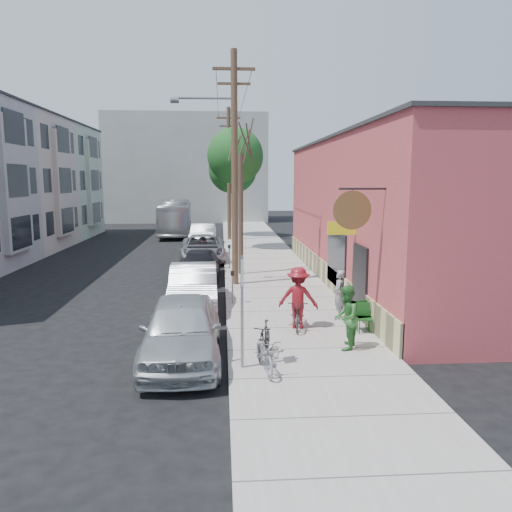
{
  "coord_description": "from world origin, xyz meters",
  "views": [
    {
      "loc": [
        1.88,
        -17.06,
        4.75
      ],
      "look_at": [
        3.33,
        4.1,
        1.5
      ],
      "focal_mm": 35.0,
      "sensor_mm": 36.0,
      "label": 1
    }
  ],
  "objects": [
    {
      "name": "utility_pole_far",
      "position": [
        2.45,
        21.64,
        5.34
      ],
      "size": [
        1.8,
        0.28,
        10.0
      ],
      "color": "#503A28",
      "rests_on": "sidewalk"
    },
    {
      "name": "bus",
      "position": [
        -2.17,
        26.78,
        1.5
      ],
      "size": [
        3.05,
        10.86,
        2.99
      ],
      "primitive_type": "imported",
      "rotation": [
        0.0,
        0.0,
        0.05
      ],
      "color": "silver",
      "rests_on": "ground"
    },
    {
      "name": "ground",
      "position": [
        0.0,
        0.0,
        0.0
      ],
      "size": [
        120.0,
        120.0,
        0.0
      ],
      "primitive_type": "plane",
      "color": "black"
    },
    {
      "name": "parking_meter_near",
      "position": [
        2.25,
        1.22,
        0.98
      ],
      "size": [
        0.14,
        0.14,
        1.24
      ],
      "color": "slate",
      "rests_on": "sidewalk"
    },
    {
      "name": "sidewalk",
      "position": [
        4.25,
        11.0,
        0.07
      ],
      "size": [
        4.5,
        58.0,
        0.15
      ],
      "primitive_type": "cube",
      "color": "#A7A19A",
      "rests_on": "ground"
    },
    {
      "name": "car_2",
      "position": [
        0.8,
        6.56,
        0.68
      ],
      "size": [
        2.02,
        4.73,
        1.36
      ],
      "primitive_type": "imported",
      "rotation": [
        0.0,
        0.0,
        -0.02
      ],
      "color": "black",
      "rests_on": "ground"
    },
    {
      "name": "tree_leafy_far",
      "position": [
        2.8,
        24.47,
        5.59
      ],
      "size": [
        3.98,
        3.98,
        7.45
      ],
      "color": "#44392C",
      "rests_on": "sidewalk"
    },
    {
      "name": "cyclist",
      "position": [
        4.23,
        -2.03,
        1.11
      ],
      "size": [
        1.4,
        1.04,
        1.93
      ],
      "primitive_type": "imported",
      "rotation": [
        0.0,
        0.0,
        2.86
      ],
      "color": "maroon",
      "rests_on": "sidewalk"
    },
    {
      "name": "tree_leafy_mid",
      "position": [
        2.8,
        16.31,
        6.28
      ],
      "size": [
        3.69,
        3.69,
        8.0
      ],
      "color": "#44392C",
      "rests_on": "sidewalk"
    },
    {
      "name": "parked_bike_b",
      "position": [
        2.88,
        -5.52,
        0.59
      ],
      "size": [
        0.79,
        1.72,
        0.87
      ],
      "primitive_type": "imported",
      "rotation": [
        0.0,
        0.0,
        0.13
      ],
      "color": "slate",
      "rests_on": "sidewalk"
    },
    {
      "name": "car_0",
      "position": [
        0.8,
        -4.3,
        0.86
      ],
      "size": [
        2.11,
        5.06,
        1.71
      ],
      "primitive_type": "imported",
      "rotation": [
        0.0,
        0.0,
        0.02
      ],
      "color": "#AFB4B7",
      "rests_on": "ground"
    },
    {
      "name": "car_4",
      "position": [
        0.5,
        18.98,
        0.79
      ],
      "size": [
        1.8,
        4.87,
        1.59
      ],
      "primitive_type": "imported",
      "rotation": [
        0.0,
        0.0,
        -0.03
      ],
      "color": "#A1A3A8",
      "rests_on": "ground"
    },
    {
      "name": "tree_bare",
      "position": [
        2.8,
        7.22,
        3.06
      ],
      "size": [
        0.24,
        0.24,
        5.82
      ],
      "color": "#44392C",
      "rests_on": "sidewalk"
    },
    {
      "name": "parking_meter_far",
      "position": [
        2.25,
        8.75,
        0.98
      ],
      "size": [
        0.14,
        0.14,
        1.24
      ],
      "color": "slate",
      "rests_on": "sidewalk"
    },
    {
      "name": "utility_pole_near",
      "position": [
        2.39,
        4.79,
        5.41
      ],
      "size": [
        3.57,
        0.28,
        10.0
      ],
      "color": "#503A28",
      "rests_on": "sidewalk"
    },
    {
      "name": "patio_chair_a",
      "position": [
        6.16,
        -2.44,
        0.59
      ],
      "size": [
        0.62,
        0.62,
        0.88
      ],
      "primitive_type": null,
      "rotation": [
        0.0,
        0.0,
        0.27
      ],
      "color": "#134715",
      "rests_on": "sidewalk"
    },
    {
      "name": "sign_post",
      "position": [
        2.35,
        -5.26,
        1.83
      ],
      "size": [
        0.07,
        0.45,
        2.8
      ],
      "color": "slate",
      "rests_on": "sidewalk"
    },
    {
      "name": "parked_bike_a",
      "position": [
        2.96,
        -4.54,
        0.61
      ],
      "size": [
        0.82,
        1.59,
        0.92
      ],
      "primitive_type": "imported",
      "rotation": [
        0.0,
        0.0,
        -0.27
      ],
      "color": "black",
      "rests_on": "sidewalk"
    },
    {
      "name": "car_3",
      "position": [
        0.74,
        12.14,
        0.76
      ],
      "size": [
        2.76,
        5.58,
        1.52
      ],
      "primitive_type": "imported",
      "rotation": [
        0.0,
        0.0,
        0.04
      ],
      "color": "gray",
      "rests_on": "ground"
    },
    {
      "name": "cyclist_bike",
      "position": [
        4.23,
        -2.03,
        0.61
      ],
      "size": [
        0.89,
        1.82,
        0.92
      ],
      "primitive_type": "imported",
      "rotation": [
        0.0,
        0.0,
        -0.17
      ],
      "color": "black",
      "rests_on": "sidewalk"
    },
    {
      "name": "patio_chair_b",
      "position": [
        6.17,
        -2.63,
        0.59
      ],
      "size": [
        0.59,
        0.59,
        0.88
      ],
      "primitive_type": null,
      "rotation": [
        0.0,
        0.0,
        -0.2
      ],
      "color": "#134715",
      "rests_on": "sidewalk"
    },
    {
      "name": "cafe_building",
      "position": [
        8.99,
        4.99,
        3.3
      ],
      "size": [
        6.6,
        20.2,
        6.61
      ],
      "color": "#AD4045",
      "rests_on": "ground"
    },
    {
      "name": "patron_green",
      "position": [
        5.23,
        -4.08,
        1.04
      ],
      "size": [
        0.95,
        1.05,
        1.77
      ],
      "primitive_type": "imported",
      "rotation": [
        0.0,
        0.0,
        -1.97
      ],
      "color": "#2E722D",
      "rests_on": "sidewalk"
    },
    {
      "name": "car_1",
      "position": [
        0.8,
        1.17,
        0.81
      ],
      "size": [
        1.87,
        4.97,
        1.62
      ],
      "primitive_type": "imported",
      "rotation": [
        0.0,
        0.0,
        0.03
      ],
      "color": "silver",
      "rests_on": "ground"
    },
    {
      "name": "patron_grey",
      "position": [
        5.75,
        -1.07,
        0.97
      ],
      "size": [
        0.54,
        0.68,
        1.65
      ],
      "primitive_type": "imported",
      "rotation": [
        0.0,
        0.0,
        -1.84
      ],
      "color": "#929298",
      "rests_on": "sidewalk"
    },
    {
      "name": "end_cap_building",
      "position": [
        -2.0,
        42.0,
        6.0
      ],
      "size": [
        18.0,
        8.0,
        12.0
      ],
      "primitive_type": "cube",
      "color": "#9A9A96",
      "rests_on": "ground"
    }
  ]
}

